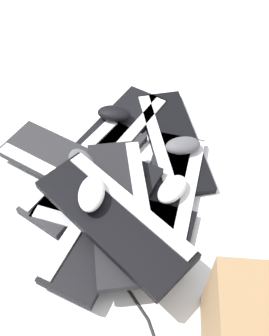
% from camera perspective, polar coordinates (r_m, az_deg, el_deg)
% --- Properties ---
extents(ground_plane, '(3.20, 3.20, 0.00)m').
position_cam_1_polar(ground_plane, '(1.15, 2.71, -0.45)').
color(ground_plane, white).
extents(keyboard_0, '(0.35, 0.45, 0.03)m').
position_cam_1_polar(keyboard_0, '(1.24, -2.88, 5.38)').
color(keyboard_0, black).
rests_on(keyboard_0, ground).
extents(keyboard_1, '(0.34, 0.46, 0.03)m').
position_cam_1_polar(keyboard_1, '(1.14, -7.39, -0.54)').
color(keyboard_1, '#232326').
rests_on(keyboard_1, ground).
extents(keyboard_2, '(0.41, 0.42, 0.03)m').
position_cam_1_polar(keyboard_2, '(1.05, -3.28, -7.49)').
color(keyboard_2, black).
rests_on(keyboard_2, ground).
extents(keyboard_3, '(0.43, 0.40, 0.03)m').
position_cam_1_polar(keyboard_3, '(1.09, 5.40, -3.67)').
color(keyboard_3, black).
rests_on(keyboard_3, ground).
extents(keyboard_4, '(0.46, 0.27, 0.03)m').
position_cam_1_polar(keyboard_4, '(1.23, 5.76, 4.28)').
color(keyboard_4, black).
rests_on(keyboard_4, ground).
extents(keyboard_5, '(0.39, 0.44, 0.03)m').
position_cam_1_polar(keyboard_5, '(1.01, -4.51, -7.93)').
color(keyboard_5, black).
rests_on(keyboard_5, keyboard_2).
extents(keyboard_6, '(0.46, 0.29, 0.03)m').
position_cam_1_polar(keyboard_6, '(0.99, -1.99, -5.91)').
color(keyboard_6, black).
rests_on(keyboard_6, keyboard_5).
extents(keyboard_7, '(0.46, 0.28, 0.03)m').
position_cam_1_polar(keyboard_7, '(0.94, -3.20, -7.55)').
color(keyboard_7, black).
rests_on(keyboard_7, keyboard_6).
extents(keyboard_8, '(0.45, 0.36, 0.03)m').
position_cam_1_polar(keyboard_8, '(1.13, -9.93, 0.35)').
color(keyboard_8, '#232326').
rests_on(keyboard_8, keyboard_1).
extents(mouse_0, '(0.09, 0.12, 0.04)m').
position_cam_1_polar(mouse_0, '(1.16, 7.39, 3.43)').
color(mouse_0, '#4C4C51').
rests_on(mouse_0, keyboard_4).
extents(mouse_1, '(0.13, 0.11, 0.04)m').
position_cam_1_polar(mouse_1, '(0.94, -6.56, -3.84)').
color(mouse_1, silver).
rests_on(mouse_1, keyboard_7).
extents(mouse_2, '(0.12, 0.13, 0.04)m').
position_cam_1_polar(mouse_2, '(1.26, -3.16, 8.34)').
color(mouse_2, black).
rests_on(mouse_2, keyboard_0).
extents(mouse_3, '(0.11, 0.13, 0.04)m').
position_cam_1_polar(mouse_3, '(1.06, 5.72, -3.26)').
color(mouse_3, silver).
rests_on(mouse_3, keyboard_3).
extents(mouse_5, '(0.12, 0.08, 0.04)m').
position_cam_1_polar(mouse_5, '(1.08, -8.06, 0.84)').
color(mouse_5, '#4C4C51').
rests_on(mouse_5, keyboard_8).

